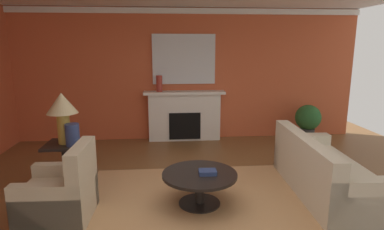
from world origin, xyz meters
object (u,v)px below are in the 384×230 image
side_table (67,162)px  vase_on_side_table (72,135)px  coffee_table (200,181)px  potted_plant (308,120)px  fireplace (184,117)px  armchair_near_window (61,196)px  sofa (323,173)px  vase_mantel_left (159,84)px  table_lamp (62,108)px  mantel_mirror (184,59)px

side_table → vase_on_side_table: 0.50m
coffee_table → side_table: 2.04m
coffee_table → potted_plant: potted_plant is taller
fireplace → armchair_near_window: bearing=-117.4°
sofa → coffee_table: sofa is taller
side_table → vase_mantel_left: (1.35, 2.35, 0.90)m
sofa → coffee_table: 1.83m
coffee_table → table_lamp: 2.22m
mantel_mirror → armchair_near_window: bearing=-116.5°
armchair_near_window → mantel_mirror: bearing=63.5°
mantel_mirror → coffee_table: bearing=-89.8°
fireplace → armchair_near_window: fireplace is taller
mantel_mirror → vase_on_side_table: size_ratio=4.37×
armchair_near_window → side_table: bearing=101.6°
mantel_mirror → fireplace: bearing=-90.0°
side_table → mantel_mirror: bearing=52.9°
armchair_near_window → table_lamp: bearing=101.6°
fireplace → mantel_mirror: bearing=90.0°
potted_plant → vase_mantel_left: bearing=174.5°
fireplace → potted_plant: 2.75m
coffee_table → vase_on_side_table: vase_on_side_table is taller
sofa → potted_plant: size_ratio=2.57×
fireplace → sofa: fireplace is taller
sofa → table_lamp: (-3.73, 0.49, 0.93)m
fireplace → coffee_table: 3.10m
fireplace → vase_on_side_table: bearing=-124.8°
table_lamp → sofa: bearing=-7.4°
armchair_near_window → coffee_table: armchair_near_window is taller
armchair_near_window → vase_mantel_left: 3.61m
fireplace → mantel_mirror: mantel_mirror is taller
potted_plant → armchair_near_window: bearing=-146.4°
armchair_near_window → coffee_table: (1.73, 0.22, 0.03)m
armchair_near_window → vase_on_side_table: vase_on_side_table is taller
vase_mantel_left → vase_on_side_table: (-1.20, -2.47, -0.44)m
mantel_mirror → table_lamp: (-1.90, -2.52, -0.59)m
vase_mantel_left → potted_plant: (3.28, -0.32, -0.81)m
mantel_mirror → potted_plant: 3.07m
potted_plant → table_lamp: bearing=-156.3°
coffee_table → vase_on_side_table: (-1.77, 0.57, 0.52)m
sofa → side_table: sofa is taller
coffee_table → side_table: (-1.92, 0.69, 0.06)m
coffee_table → armchair_near_window: bearing=-172.7°
fireplace → vase_on_side_table: (-1.75, -2.52, 0.33)m
side_table → potted_plant: potted_plant is taller
armchair_near_window → potted_plant: (4.44, 2.95, 0.19)m
sofa → mantel_mirror: bearing=121.3°
fireplace → coffee_table: (0.01, -3.09, -0.20)m
side_table → fireplace: bearing=51.6°
mantel_mirror → potted_plant: size_ratio=1.67×
side_table → potted_plant: bearing=23.7°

